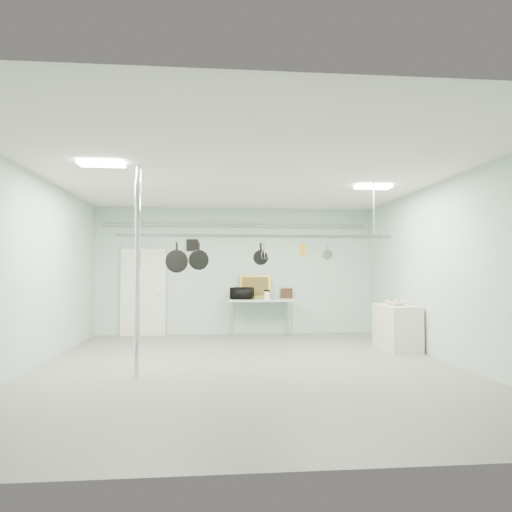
{
  "coord_description": "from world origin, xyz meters",
  "views": [
    {
      "loc": [
        -0.55,
        -7.6,
        1.58
      ],
      "look_at": [
        0.24,
        1.0,
        1.88
      ],
      "focal_mm": 32.0,
      "sensor_mm": 36.0,
      "label": 1
    }
  ],
  "objects": [
    {
      "name": "pot_rack",
      "position": [
        0.2,
        0.3,
        2.23
      ],
      "size": [
        4.8,
        0.06,
        1.0
      ],
      "color": "#B7B7BC",
      "rests_on": "ceiling"
    },
    {
      "name": "back_wall",
      "position": [
        0.0,
        3.99,
        1.6
      ],
      "size": [
        7.0,
        0.02,
        3.2
      ],
      "primitive_type": "cube",
      "color": "#AED1C4",
      "rests_on": "floor"
    },
    {
      "name": "coffee_canister",
      "position": [
        0.73,
        3.43,
        1.0
      ],
      "size": [
        0.18,
        0.18,
        0.19
      ],
      "primitive_type": "cylinder",
      "rotation": [
        0.0,
        0.0,
        0.34
      ],
      "color": "white",
      "rests_on": "prep_table"
    },
    {
      "name": "light_panel_left",
      "position": [
        -2.2,
        -0.8,
        3.16
      ],
      "size": [
        0.65,
        0.3,
        0.05
      ],
      "primitive_type": "cube",
      "color": "white",
      "rests_on": "ceiling"
    },
    {
      "name": "whisk",
      "position": [
        0.32,
        0.3,
        1.94
      ],
      "size": [
        0.16,
        0.16,
        0.29
      ],
      "primitive_type": null,
      "rotation": [
        0.0,
        0.0,
        -0.08
      ],
      "color": "#AEADB2",
      "rests_on": "pot_rack"
    },
    {
      "name": "prep_table",
      "position": [
        0.6,
        3.6,
        0.83
      ],
      "size": [
        1.6,
        0.7,
        0.91
      ],
      "color": "#B0CFBB",
      "rests_on": "floor"
    },
    {
      "name": "fruit_bowl",
      "position": [
        3.1,
        1.33,
        0.95
      ],
      "size": [
        0.46,
        0.46,
        0.1
      ],
      "primitive_type": "imported",
      "rotation": [
        0.0,
        0.0,
        0.2
      ],
      "color": "silver",
      "rests_on": "side_cabinet"
    },
    {
      "name": "skillet_right",
      "position": [
        0.26,
        0.3,
        1.9
      ],
      "size": [
        0.26,
        0.1,
        0.36
      ],
      "primitive_type": null,
      "rotation": [
        0.0,
        0.0,
        -0.14
      ],
      "color": "black",
      "rests_on": "pot_rack"
    },
    {
      "name": "fruit_cluster",
      "position": [
        3.1,
        1.33,
        0.99
      ],
      "size": [
        0.24,
        0.24,
        0.09
      ],
      "primitive_type": null,
      "color": "#A12D0E",
      "rests_on": "fruit_bowl"
    },
    {
      "name": "microwave",
      "position": [
        0.13,
        3.58,
        1.05
      ],
      "size": [
        0.61,
        0.51,
        0.29
      ],
      "primitive_type": "imported",
      "rotation": [
        0.0,
        0.0,
        2.8
      ],
      "color": "black",
      "rests_on": "prep_table"
    },
    {
      "name": "ceiling",
      "position": [
        0.0,
        0.0,
        3.19
      ],
      "size": [
        7.0,
        8.0,
        0.02
      ],
      "primitive_type": "cube",
      "color": "silver",
      "rests_on": "back_wall"
    },
    {
      "name": "conduit_pipe",
      "position": [
        0.0,
        3.9,
        2.75
      ],
      "size": [
        6.6,
        0.07,
        0.07
      ],
      "primitive_type": "cylinder",
      "rotation": [
        0.0,
        1.57,
        0.0
      ],
      "color": "gray",
      "rests_on": "back_wall"
    },
    {
      "name": "light_panel_right",
      "position": [
        2.4,
        0.6,
        3.16
      ],
      "size": [
        0.65,
        0.3,
        0.05
      ],
      "primitive_type": "cube",
      "color": "white",
      "rests_on": "ceiling"
    },
    {
      "name": "painting_small",
      "position": [
        1.29,
        3.9,
        1.03
      ],
      "size": [
        0.3,
        0.08,
        0.25
      ],
      "primitive_type": "cube",
      "rotation": [
        -0.17,
        0.0,
        -0.01
      ],
      "color": "#341C12",
      "rests_on": "prep_table"
    },
    {
      "name": "saucepan",
      "position": [
        1.44,
        0.3,
        1.94
      ],
      "size": [
        0.2,
        0.16,
        0.3
      ],
      "primitive_type": null,
      "rotation": [
        0.0,
        0.0,
        -0.43
      ],
      "color": "silver",
      "rests_on": "pot_rack"
    },
    {
      "name": "skillet_left",
      "position": [
        -1.19,
        0.3,
        1.82
      ],
      "size": [
        0.4,
        0.13,
        0.53
      ],
      "primitive_type": null,
      "rotation": [
        0.0,
        0.0,
        -0.19
      ],
      "color": "black",
      "rests_on": "pot_rack"
    },
    {
      "name": "floor",
      "position": [
        0.0,
        0.0,
        0.0
      ],
      "size": [
        8.0,
        8.0,
        0.0
      ],
      "primitive_type": "plane",
      "color": "gray",
      "rests_on": "ground"
    },
    {
      "name": "skillet_mid",
      "position": [
        -0.81,
        0.3,
        1.84
      ],
      "size": [
        0.35,
        0.13,
        0.48
      ],
      "primitive_type": null,
      "rotation": [
        0.0,
        0.0,
        0.22
      ],
      "color": "black",
      "rests_on": "pot_rack"
    },
    {
      "name": "painting_large",
      "position": [
        0.49,
        3.9,
        1.2
      ],
      "size": [
        0.78,
        0.16,
        0.58
      ],
      "primitive_type": "cube",
      "rotation": [
        -0.14,
        0.0,
        -0.04
      ],
      "color": "gold",
      "rests_on": "prep_table"
    },
    {
      "name": "side_cabinet",
      "position": [
        3.15,
        1.4,
        0.45
      ],
      "size": [
        0.6,
        1.2,
        0.9
      ],
      "primitive_type": "cube",
      "color": "beige",
      "rests_on": "floor"
    },
    {
      "name": "right_wall",
      "position": [
        3.49,
        0.0,
        1.6
      ],
      "size": [
        0.02,
        8.0,
        3.2
      ],
      "primitive_type": "cube",
      "color": "#AED1C4",
      "rests_on": "floor"
    },
    {
      "name": "grater",
      "position": [
        1.0,
        0.3,
        1.97
      ],
      "size": [
        0.09,
        0.03,
        0.23
      ],
      "primitive_type": null,
      "rotation": [
        0.0,
        0.0,
        0.09
      ],
      "color": "#C89217",
      "rests_on": "pot_rack"
    },
    {
      "name": "door",
      "position": [
        -2.3,
        3.94,
        1.05
      ],
      "size": [
        1.1,
        0.1,
        2.2
      ],
      "primitive_type": "cube",
      "color": "silver",
      "rests_on": "floor"
    },
    {
      "name": "chrome_pole",
      "position": [
        -1.7,
        -0.6,
        1.6
      ],
      "size": [
        0.08,
        0.08,
        3.2
      ],
      "primitive_type": "cylinder",
      "color": "silver",
      "rests_on": "floor"
    },
    {
      "name": "wall_vent",
      "position": [
        -1.1,
        3.97,
        2.25
      ],
      "size": [
        0.3,
        0.04,
        0.3
      ],
      "primitive_type": "cube",
      "color": "black",
      "rests_on": "back_wall"
    }
  ]
}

